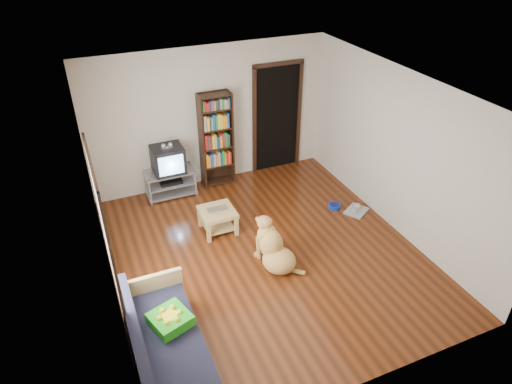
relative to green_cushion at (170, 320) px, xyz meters
name	(u,v)px	position (x,y,z in m)	size (l,w,h in m)	color
ground	(265,254)	(1.75, 1.19, -0.49)	(5.00, 5.00, 0.00)	#5F2710
ceiling	(268,92)	(1.75, 1.19, 2.11)	(5.00, 5.00, 0.00)	white
wall_back	(210,117)	(1.75, 3.69, 0.81)	(4.50, 4.50, 0.00)	beige
wall_front	(373,302)	(1.75, -1.31, 0.81)	(4.50, 4.50, 0.00)	beige
wall_left	(100,218)	(-0.50, 1.19, 0.81)	(5.00, 5.00, 0.00)	beige
wall_right	(397,152)	(4.00, 1.19, 0.81)	(5.00, 5.00, 0.00)	beige
green_cushion	(170,320)	(0.00, 0.00, 0.00)	(0.42, 0.42, 0.14)	green
laptop	(218,211)	(1.28, 2.01, -0.08)	(0.33, 0.21, 0.03)	silver
dog_bowl	(334,206)	(3.39, 1.85, -0.45)	(0.22, 0.22, 0.08)	navy
grey_rag	(356,211)	(3.69, 1.60, -0.48)	(0.40, 0.32, 0.03)	#ACACAC
window	(104,227)	(-0.48, 0.69, 1.01)	(0.03, 1.46, 1.70)	white
doorway	(277,116)	(3.10, 3.67, 0.63)	(1.03, 0.05, 2.19)	black
tv_stand	(171,182)	(0.85, 3.44, -0.22)	(0.90, 0.45, 0.50)	#99999E
crt_tv	(168,159)	(0.85, 3.46, 0.25)	(0.55, 0.52, 0.58)	black
bookshelf	(216,135)	(1.80, 3.53, 0.51)	(0.60, 0.30, 1.80)	black
sofa	(166,349)	(-0.12, -0.19, -0.23)	(0.80, 1.80, 0.80)	tan
coffee_table	(218,216)	(1.28, 2.04, -0.21)	(0.55, 0.55, 0.40)	tan
dog	(273,249)	(1.76, 0.93, -0.21)	(0.61, 0.86, 0.77)	#DAB453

